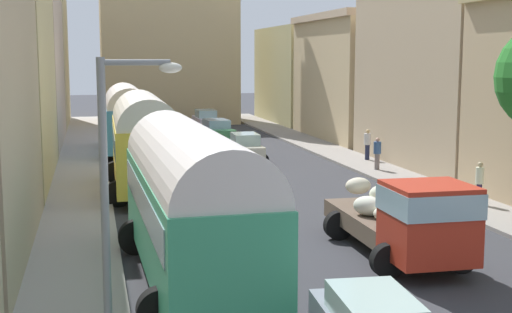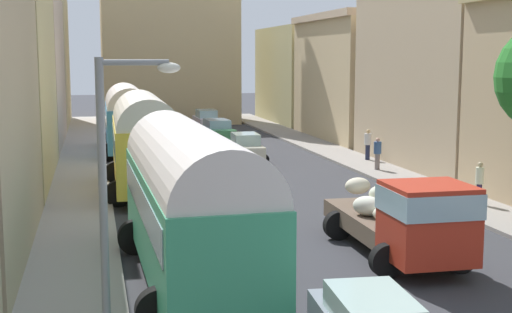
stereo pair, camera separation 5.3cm
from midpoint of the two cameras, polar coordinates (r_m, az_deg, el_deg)
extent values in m
plane|color=#35353A|center=(33.89, -1.59, -1.59)|extent=(154.00, 154.00, 0.00)
cube|color=#ACA69F|center=(33.22, -13.94, -1.90)|extent=(2.50, 70.00, 0.14)
cube|color=gray|center=(36.01, 9.79, -1.02)|extent=(2.50, 70.00, 0.14)
cube|color=beige|center=(47.34, -18.84, 6.54)|extent=(5.55, 13.67, 9.56)
cube|color=#C8BA8F|center=(61.05, -17.12, 7.37)|extent=(4.52, 12.81, 10.65)
cube|color=tan|center=(37.80, 15.52, 8.67)|extent=(5.68, 12.07, 12.55)
cube|color=#D1B687|center=(49.41, 7.89, 6.11)|extent=(5.03, 11.98, 8.13)
cube|color=#C9AC8C|center=(49.46, 7.99, 11.09)|extent=(5.53, 11.98, 0.46)
cube|color=tan|center=(61.55, 3.24, 6.57)|extent=(4.30, 12.50, 8.21)
cube|color=tan|center=(62.46, -7.07, 8.22)|extent=(11.37, 7.78, 11.86)
cube|color=tan|center=(60.33, -10.76, 11.41)|extent=(2.62, 2.62, 18.73)
cube|color=tan|center=(61.20, -3.15, 11.49)|extent=(2.62, 2.62, 18.73)
cube|color=#389C6F|center=(17.68, -5.27, -5.03)|extent=(2.59, 10.03, 2.36)
cylinder|color=silver|center=(17.45, -5.32, -1.26)|extent=(2.54, 9.83, 2.36)
cube|color=#99B7C6|center=(17.57, -5.29, -3.38)|extent=(2.62, 9.23, 0.75)
cylinder|color=black|center=(20.83, -9.70, -6.44)|extent=(1.00, 0.35, 1.00)
cylinder|color=black|center=(21.11, -3.47, -6.14)|extent=(1.00, 0.35, 1.00)
cylinder|color=black|center=(14.93, -7.74, -12.28)|extent=(1.00, 0.35, 1.00)
cylinder|color=black|center=(15.33, 0.95, -11.65)|extent=(1.00, 0.35, 1.00)
cube|color=yellow|center=(29.84, -8.99, 0.37)|extent=(2.61, 8.39, 2.47)
cylinder|color=silver|center=(29.70, -9.04, 2.72)|extent=(2.55, 8.23, 2.40)
cube|color=#99B7C6|center=(29.77, -9.01, 1.40)|extent=(2.64, 7.73, 0.79)
cylinder|color=black|center=(32.54, -11.23, -1.25)|extent=(1.00, 0.35, 1.00)
cylinder|color=black|center=(32.65, -7.15, -1.13)|extent=(1.00, 0.35, 1.00)
cylinder|color=black|center=(27.44, -11.06, -2.96)|extent=(1.00, 0.35, 1.00)
cylinder|color=black|center=(27.57, -6.22, -2.81)|extent=(1.00, 0.35, 1.00)
cube|color=teal|center=(42.13, -10.33, 2.48)|extent=(2.50, 9.07, 2.36)
cylinder|color=silver|center=(42.04, -10.37, 4.09)|extent=(2.45, 8.89, 2.37)
cube|color=#99B7C6|center=(42.09, -10.35, 3.19)|extent=(2.55, 8.35, 0.76)
cylinder|color=black|center=(45.02, -11.91, 1.28)|extent=(1.00, 0.35, 1.00)
cylinder|color=black|center=(45.10, -8.98, 1.36)|extent=(1.00, 0.35, 1.00)
cylinder|color=black|center=(39.45, -11.79, 0.34)|extent=(1.00, 0.35, 1.00)
cylinder|color=black|center=(39.55, -8.45, 0.45)|extent=(1.00, 0.35, 1.00)
cube|color=#B32D1B|center=(18.73, 13.81, -5.20)|extent=(2.10, 2.02, 2.00)
cube|color=#99B7C6|center=(18.61, 13.87, -3.52)|extent=(2.15, 2.10, 0.64)
cube|color=brown|center=(21.82, 9.99, -5.17)|extent=(2.16, 4.63, 0.55)
ellipsoid|color=beige|center=(20.62, 10.57, -4.54)|extent=(0.95, 0.80, 0.45)
ellipsoid|color=beige|center=(20.87, 11.89, -4.29)|extent=(1.10, 1.01, 0.54)
ellipsoid|color=silver|center=(21.19, 9.13, -3.97)|extent=(1.18, 1.22, 0.58)
ellipsoid|color=silver|center=(21.50, 10.18, -2.96)|extent=(1.03, 0.93, 0.51)
ellipsoid|color=beige|center=(22.52, 8.30, -2.36)|extent=(0.96, 0.81, 0.53)
cylinder|color=black|center=(19.58, 16.25, -7.74)|extent=(0.90, 0.32, 0.90)
cylinder|color=black|center=(18.71, 10.61, -8.29)|extent=(0.90, 0.32, 0.90)
cylinder|color=black|center=(23.01, 11.60, -5.23)|extent=(0.90, 0.32, 0.90)
cylinder|color=black|center=(22.27, 6.70, -5.56)|extent=(0.90, 0.32, 0.90)
cube|color=beige|center=(38.22, -0.82, 0.48)|extent=(1.66, 3.81, 0.73)
cube|color=#A3BFBA|center=(38.14, -0.82, 1.45)|extent=(1.41, 2.00, 0.58)
cylinder|color=black|center=(37.28, 0.64, -0.24)|extent=(0.60, 0.21, 0.60)
cylinder|color=black|center=(37.01, -1.66, -0.30)|extent=(0.60, 0.21, 0.60)
cylinder|color=black|center=(39.54, -0.03, 0.24)|extent=(0.60, 0.21, 0.60)
cylinder|color=black|center=(39.28, -2.21, 0.18)|extent=(0.60, 0.21, 0.60)
cube|color=#449158|center=(47.57, -3.14, 1.93)|extent=(1.91, 4.25, 0.69)
cube|color=#8EAFC9|center=(47.51, -3.15, 2.68)|extent=(1.59, 2.25, 0.56)
cylinder|color=black|center=(46.56, -1.77, 1.42)|extent=(0.60, 0.21, 0.60)
cylinder|color=black|center=(46.17, -3.77, 1.35)|extent=(0.60, 0.21, 0.60)
cylinder|color=black|center=(49.04, -2.55, 1.75)|extent=(0.60, 0.21, 0.60)
cylinder|color=black|center=(48.67, -4.45, 1.69)|extent=(0.60, 0.21, 0.60)
cube|color=silver|center=(54.46, -4.00, 2.76)|extent=(1.62, 4.03, 0.81)
cube|color=#93BCC0|center=(54.40, -4.01, 3.50)|extent=(1.41, 2.10, 0.58)
cylinder|color=black|center=(53.42, -2.94, 2.26)|extent=(0.60, 0.21, 0.60)
cylinder|color=black|center=(53.15, -4.59, 2.22)|extent=(0.60, 0.21, 0.60)
cylinder|color=black|center=(55.85, -3.43, 2.51)|extent=(0.60, 0.21, 0.60)
cylinder|color=black|center=(55.59, -5.01, 2.47)|extent=(0.60, 0.21, 0.60)
cube|color=#A2C0BA|center=(13.13, 9.51, -11.99)|extent=(1.47, 2.09, 0.50)
cube|color=gray|center=(32.43, -4.03, -0.88)|extent=(1.78, 3.69, 0.76)
cube|color=#8FBFBD|center=(32.34, -4.04, 0.22)|extent=(1.54, 1.93, 0.50)
cylinder|color=black|center=(33.46, -5.81, -1.23)|extent=(0.60, 0.21, 0.60)
cylinder|color=black|center=(33.75, -2.92, -1.12)|extent=(0.60, 0.21, 0.60)
cylinder|color=black|center=(31.25, -5.21, -1.88)|extent=(0.60, 0.21, 0.60)
cylinder|color=black|center=(31.55, -2.12, -1.76)|extent=(0.60, 0.21, 0.60)
cube|color=#A92828|center=(47.76, -6.85, 1.90)|extent=(1.79, 4.24, 0.67)
cube|color=#93C0BF|center=(47.70, -6.86, 2.59)|extent=(1.55, 2.21, 0.49)
cylinder|color=black|center=(49.01, -8.00, 1.68)|extent=(0.60, 0.21, 0.60)
cylinder|color=black|center=(49.17, -5.98, 1.73)|extent=(0.60, 0.21, 0.60)
cylinder|color=black|center=(46.43, -7.74, 1.33)|extent=(0.60, 0.21, 0.60)
cylinder|color=black|center=(46.59, -5.62, 1.39)|extent=(0.60, 0.21, 0.60)
cylinder|color=#1F243D|center=(38.76, 9.04, -0.36)|extent=(0.21, 0.21, 0.14)
cylinder|color=#1F243D|center=(38.69, 9.05, 0.34)|extent=(0.30, 0.30, 0.82)
cylinder|color=silver|center=(38.60, 9.08, 1.40)|extent=(0.46, 0.46, 0.61)
sphere|color=tan|center=(38.56, 9.09, 2.01)|extent=(0.22, 0.22, 0.22)
cylinder|color=slate|center=(35.48, 9.81, -1.15)|extent=(0.21, 0.21, 0.14)
cylinder|color=slate|center=(35.41, 9.82, -0.41)|extent=(0.34, 0.34, 0.80)
cylinder|color=#324F7D|center=(35.31, 9.85, 0.70)|extent=(0.53, 0.53, 0.59)
sphere|color=tan|center=(35.26, 9.87, 1.34)|extent=(0.20, 0.20, 0.20)
cylinder|color=#271E43|center=(28.08, 17.60, -3.84)|extent=(0.17, 0.17, 0.14)
cylinder|color=#271E43|center=(27.99, 17.64, -2.91)|extent=(0.28, 0.28, 0.78)
cylinder|color=beige|center=(27.87, 17.70, -1.48)|extent=(0.42, 0.42, 0.63)
sphere|color=tan|center=(27.81, 17.74, -0.63)|extent=(0.21, 0.21, 0.21)
cylinder|color=gray|center=(13.60, -12.13, -4.16)|extent=(0.16, 0.16, 5.67)
cylinder|color=gray|center=(13.33, -9.71, 7.51)|extent=(1.28, 0.11, 0.11)
ellipsoid|color=silver|center=(13.38, -6.95, 7.14)|extent=(0.44, 0.28, 0.20)
camera|label=1|loc=(0.03, -89.95, 0.01)|focal=49.46mm
camera|label=2|loc=(0.03, 90.05, -0.01)|focal=49.46mm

